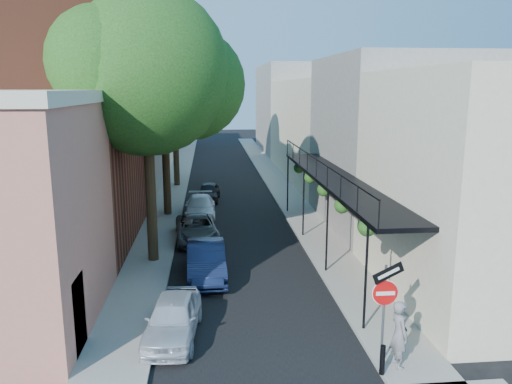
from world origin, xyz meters
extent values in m
cube|color=black|center=(0.00, 30.00, 0.01)|extent=(6.00, 64.00, 0.01)
cube|color=gray|center=(-4.00, 30.00, 0.06)|extent=(2.00, 64.00, 0.12)
cube|color=gray|center=(4.00, 30.00, 0.06)|extent=(2.00, 64.00, 0.12)
cube|color=beige|center=(-5.05, 2.50, 1.20)|extent=(0.10, 1.20, 2.20)
cube|color=brown|center=(-10.00, 14.00, 6.00)|extent=(10.00, 12.00, 12.00)
cube|color=gray|center=(-5.02, 14.00, 8.00)|extent=(0.06, 7.00, 4.00)
cube|color=gray|center=(-9.00, 26.00, 4.50)|extent=(8.00, 12.00, 9.00)
cube|color=beige|center=(-9.00, 40.00, 5.00)|extent=(8.00, 16.00, 10.00)
cube|color=#CC7668|center=(-9.00, 54.00, 4.00)|extent=(8.00, 12.00, 8.00)
cube|color=beige|center=(9.00, 5.50, 4.00)|extent=(8.00, 9.00, 8.00)
cube|color=gray|center=(9.00, 15.00, 4.50)|extent=(8.00, 10.00, 9.00)
cube|color=beige|center=(9.00, 30.00, 4.00)|extent=(8.00, 20.00, 8.00)
cube|color=gray|center=(9.00, 48.00, 5.00)|extent=(8.00, 16.00, 10.00)
cube|color=black|center=(4.20, 10.00, 3.50)|extent=(2.00, 16.00, 0.15)
cube|color=black|center=(3.25, 10.00, 4.38)|extent=(0.05, 16.00, 0.05)
cylinder|color=black|center=(3.30, 3.00, 1.81)|extent=(0.08, 0.08, 3.40)
cylinder|color=black|center=(3.30, 18.00, 1.81)|extent=(0.08, 0.08, 3.40)
sphere|color=#173F12|center=(3.60, 4.00, 3.05)|extent=(0.60, 0.60, 0.60)
sphere|color=#173F12|center=(3.60, 10.00, 3.05)|extent=(0.60, 0.60, 0.60)
sphere|color=#173F12|center=(3.60, 16.00, 3.05)|extent=(0.60, 0.60, 0.60)
cylinder|color=#595B60|center=(3.15, 1.00, 1.45)|extent=(0.07, 0.07, 2.90)
cylinder|color=red|center=(3.15, 0.96, 2.15)|extent=(0.66, 0.04, 0.66)
cube|color=white|center=(3.15, 0.93, 2.15)|extent=(0.50, 0.02, 0.10)
cylinder|color=white|center=(3.15, 0.98, 2.15)|extent=(0.70, 0.02, 0.70)
cube|color=black|center=(3.20, 0.95, 2.70)|extent=(0.89, 0.15, 0.58)
cube|color=white|center=(3.20, 0.92, 2.70)|extent=(0.60, 0.10, 0.31)
cylinder|color=black|center=(3.00, 0.50, 0.52)|extent=(0.14, 0.14, 0.80)
cylinder|color=black|center=(-3.80, 10.00, 3.50)|extent=(0.44, 0.44, 7.00)
sphere|color=#173F12|center=(-3.80, 10.00, 8.02)|extent=(6.80, 6.80, 6.80)
sphere|color=#173F12|center=(-2.10, 11.02, 7.52)|extent=(4.76, 4.76, 4.76)
cylinder|color=black|center=(-3.80, 18.00, 3.15)|extent=(0.44, 0.44, 6.30)
sphere|color=#173F12|center=(-3.80, 18.00, 7.20)|extent=(6.00, 6.00, 6.00)
sphere|color=#173F12|center=(-2.30, 18.90, 6.70)|extent=(4.20, 4.20, 4.20)
cylinder|color=black|center=(-3.80, 27.00, 3.67)|extent=(0.44, 0.44, 7.35)
sphere|color=#173F12|center=(-3.80, 27.00, 8.40)|extent=(7.00, 7.00, 7.00)
sphere|color=#173F12|center=(-2.05, 28.05, 7.90)|extent=(4.90, 4.90, 4.90)
imported|color=silver|center=(-2.50, 3.20, 0.63)|extent=(1.83, 3.82, 1.26)
imported|color=#131C3B|center=(-1.53, 7.99, 0.70)|extent=(1.62, 4.27, 1.39)
imported|color=#54575B|center=(-1.99, 12.94, 0.60)|extent=(2.34, 4.48, 1.20)
imported|color=white|center=(-1.89, 17.49, 0.61)|extent=(1.70, 4.18, 1.21)
imported|color=black|center=(-1.40, 21.83, 0.59)|extent=(1.69, 3.57, 1.18)
imported|color=slate|center=(3.55, 0.84, 1.04)|extent=(0.50, 0.71, 1.83)
camera|label=1|loc=(-1.34, -10.78, 7.36)|focal=35.00mm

